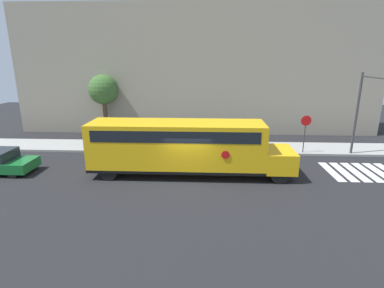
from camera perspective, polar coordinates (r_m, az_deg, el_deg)
The scene contains 8 objects.
ground_plane at distance 16.62m, azimuth -0.78°, elevation -7.22°, with size 60.00×60.00×0.00m, color black.
sidewalk_strip at distance 22.71m, azimuth 0.23°, elevation -0.59°, with size 44.00×3.00×0.15m.
building_backdrop at distance 28.28m, azimuth 0.84°, elevation 13.94°, with size 32.00×4.00×11.10m.
crosswalk_stripes at distance 20.67m, azimuth 29.52°, elevation -4.64°, with size 4.00×3.20×0.01m.
school_bus at distance 17.12m, azimuth -1.83°, elevation -0.17°, with size 11.55×2.57×3.10m.
stop_sign at distance 22.19m, azimuth 20.76°, elevation 2.69°, with size 0.71×0.10×2.79m.
traffic_light at distance 21.98m, azimuth 30.58°, elevation 6.61°, with size 0.28×4.01×5.70m.
tree_near_sidewalk at distance 27.06m, azimuth -16.51°, elevation 9.78°, with size 2.53×2.53×5.27m.
Camera 1 is at (0.96, -15.25, 6.54)m, focal length 28.00 mm.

